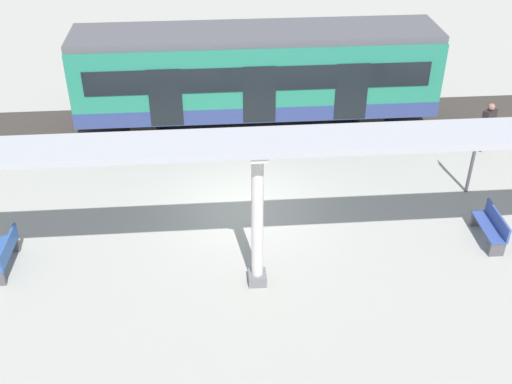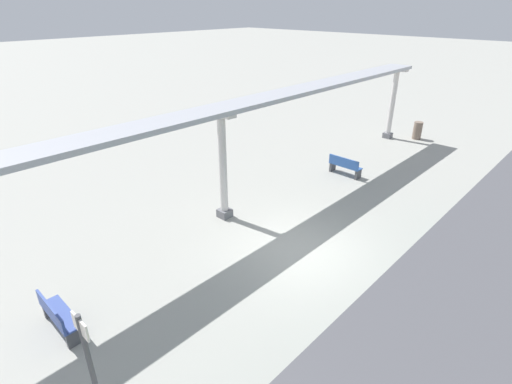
{
  "view_description": "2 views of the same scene",
  "coord_description": "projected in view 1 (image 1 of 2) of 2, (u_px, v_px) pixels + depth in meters",
  "views": [
    {
      "loc": [
        14.96,
        -0.86,
        10.27
      ],
      "look_at": [
        1.84,
        0.19,
        1.69
      ],
      "focal_mm": 43.48,
      "sensor_mm": 36.0,
      "label": 1
    },
    {
      "loc": [
        -6.02,
        8.41,
        7.03
      ],
      "look_at": [
        2.29,
        -0.43,
        1.16
      ],
      "focal_mm": 27.52,
      "sensor_mm": 36.0,
      "label": 2
    }
  ],
  "objects": [
    {
      "name": "trackbed",
      "position": [
        235.0,
        123.0,
        22.68
      ],
      "size": [
        3.2,
        44.09,
        0.01
      ],
      "primitive_type": "cube",
      "color": "#38332D",
      "rests_on": "ground"
    },
    {
      "name": "platform_info_sign",
      "position": [
        474.0,
        153.0,
        18.12
      ],
      "size": [
        0.56,
        0.1,
        2.2
      ],
      "color": "#4C4C51",
      "rests_on": "ground"
    },
    {
      "name": "passenger_waiting_near_edge",
      "position": [
        488.0,
        122.0,
        20.38
      ],
      "size": [
        0.46,
        0.54,
        1.73
      ],
      "color": "#2B2922",
      "rests_on": "ground"
    },
    {
      "name": "canopy_beam",
      "position": [
        256.0,
        143.0,
        13.21
      ],
      "size": [
        1.2,
        26.2,
        0.16
      ],
      "primitive_type": "cube",
      "color": "#A8AAB2",
      "rests_on": "canopy_pillar_nearest"
    },
    {
      "name": "train_near_carriage",
      "position": [
        256.0,
        76.0,
        21.73
      ],
      "size": [
        2.65,
        12.53,
        3.48
      ],
      "color": "#22775F",
      "rests_on": "ground"
    },
    {
      "name": "ground_plane",
      "position": [
        244.0,
        206.0,
        18.16
      ],
      "size": [
        176.0,
        176.0,
        0.0
      ],
      "primitive_type": "plane",
      "color": "#A2A299"
    },
    {
      "name": "tactile_edge_strip",
      "position": [
        238.0,
        147.0,
        21.15
      ],
      "size": [
        0.46,
        32.09,
        0.01
      ],
      "primitive_type": "cube",
      "color": "yellow",
      "rests_on": "ground"
    },
    {
      "name": "canopy_pillar_second",
      "position": [
        257.0,
        218.0,
        14.3
      ],
      "size": [
        1.1,
        0.44,
        3.86
      ],
      "color": "slate",
      "rests_on": "ground"
    },
    {
      "name": "bench_near_end",
      "position": [
        5.0,
        254.0,
        15.62
      ],
      "size": [
        1.51,
        0.47,
        0.86
      ],
      "color": "#2D559E",
      "rests_on": "ground"
    },
    {
      "name": "bench_mid_platform",
      "position": [
        491.0,
        227.0,
        16.58
      ],
      "size": [
        1.51,
        0.46,
        0.86
      ],
      "color": "#354C99",
      "rests_on": "ground"
    }
  ]
}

